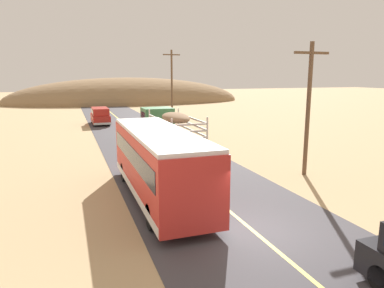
% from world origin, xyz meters
% --- Properties ---
extents(ground_plane, '(240.00, 240.00, 0.00)m').
position_xyz_m(ground_plane, '(0.00, 0.00, 0.00)').
color(ground_plane, tan).
extents(road_surface, '(8.00, 120.00, 0.02)m').
position_xyz_m(road_surface, '(0.00, 0.00, 0.01)').
color(road_surface, '#423F44').
rests_on(road_surface, ground).
extents(road_centre_line, '(0.16, 117.60, 0.00)m').
position_xyz_m(road_centre_line, '(0.00, 0.00, 0.02)').
color(road_centre_line, '#D8CC4C').
rests_on(road_centre_line, road_surface).
extents(livestock_truck, '(2.53, 9.70, 3.02)m').
position_xyz_m(livestock_truck, '(1.04, 16.61, 1.79)').
color(livestock_truck, '#3F7F4C').
rests_on(livestock_truck, road_surface).
extents(bus, '(2.54, 10.00, 3.21)m').
position_xyz_m(bus, '(-2.40, 4.72, 1.75)').
color(bus, red).
rests_on(bus, road_surface).
extents(car_far, '(1.90, 4.62, 1.93)m').
position_xyz_m(car_far, '(-2.67, 31.31, 1.09)').
color(car_far, '#B2261E').
rests_on(car_far, road_surface).
extents(power_pole_near, '(2.20, 0.24, 7.47)m').
position_xyz_m(power_pole_near, '(6.53, 5.82, 4.02)').
color(power_pole_near, brown).
rests_on(power_pole_near, ground).
extents(power_pole_mid, '(2.20, 0.24, 8.75)m').
position_xyz_m(power_pole_mid, '(6.53, 33.18, 4.67)').
color(power_pole_mid, brown).
rests_on(power_pole_mid, ground).
extents(distant_hill, '(48.88, 21.11, 10.22)m').
position_xyz_m(distant_hill, '(5.93, 64.29, 0.00)').
color(distant_hill, '#8D6E4C').
rests_on(distant_hill, ground).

